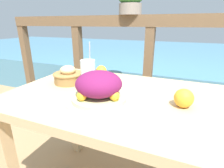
{
  "coord_description": "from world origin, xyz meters",
  "views": [
    {
      "loc": [
        0.27,
        -0.74,
        1.03
      ],
      "look_at": [
        -0.03,
        -0.03,
        0.77
      ],
      "focal_mm": 28.0,
      "sensor_mm": 36.0,
      "label": 1
    }
  ],
  "objects": [
    {
      "name": "railing_fence",
      "position": [
        0.0,
        0.69,
        0.75
      ],
      "size": [
        2.8,
        0.08,
        1.1
      ],
      "color": "brown",
      "rests_on": "ground_plane"
    },
    {
      "name": "salad_plate",
      "position": [
        -0.04,
        -0.13,
        0.77
      ],
      "size": [
        0.28,
        0.28,
        0.14
      ],
      "color": "white",
      "rests_on": "patio_table"
    },
    {
      "name": "patio_table",
      "position": [
        0.0,
        0.0,
        0.6
      ],
      "size": [
        1.09,
        0.7,
        0.71
      ],
      "color": "tan",
      "rests_on": "ground_plane"
    },
    {
      "name": "orange_near_basket",
      "position": [
        0.29,
        -0.02,
        0.74
      ],
      "size": [
        0.08,
        0.08,
        0.08
      ],
      "color": "#F9A328",
      "rests_on": "patio_table"
    },
    {
      "name": "sea_backdrop",
      "position": [
        0.0,
        3.19,
        0.24
      ],
      "size": [
        12.0,
        4.0,
        0.48
      ],
      "color": "teal",
      "rests_on": "ground_plane"
    },
    {
      "name": "bread_basket",
      "position": [
        -0.33,
        0.05,
        0.75
      ],
      "size": [
        0.17,
        0.17,
        0.1
      ],
      "color": "olive",
      "rests_on": "patio_table"
    },
    {
      "name": "fork",
      "position": [
        0.14,
        -0.11,
        0.71
      ],
      "size": [
        0.03,
        0.18,
        0.0
      ],
      "color": "silver",
      "rests_on": "patio_table"
    },
    {
      "name": "orange_near_glass",
      "position": [
        -0.22,
        0.25,
        0.74
      ],
      "size": [
        0.07,
        0.07,
        0.07
      ],
      "color": "#F9A328",
      "rests_on": "patio_table"
    },
    {
      "name": "drink_glass",
      "position": [
        -0.18,
        0.02,
        0.78
      ],
      "size": [
        0.08,
        0.08,
        0.25
      ],
      "color": "silver",
      "rests_on": "patio_table"
    }
  ]
}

